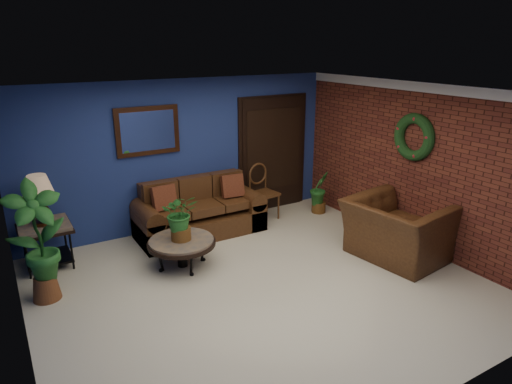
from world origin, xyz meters
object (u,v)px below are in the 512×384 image
side_chair (262,188)px  armchair (397,230)px  coffee_table (182,243)px  end_table (45,234)px  sofa (198,215)px  table_lamp (39,194)px

side_chair → armchair: side_chair is taller
coffee_table → end_table: size_ratio=1.37×
end_table → side_chair: 3.61m
side_chair → armchair: size_ratio=0.74×
sofa → coffee_table: sofa is taller
table_lamp → side_chair: bearing=1.2°
end_table → table_lamp: (-0.00, 0.00, 0.59)m
sofa → side_chair: bearing=2.0°
end_table → armchair: (4.45, -2.34, -0.05)m
sofa → end_table: size_ratio=2.95×
end_table → table_lamp: 0.59m
end_table → armchair: size_ratio=0.52×
coffee_table → sofa: bearing=55.3°
sofa → coffee_table: (-0.70, -1.01, 0.05)m
end_table → side_chair: (3.60, 0.07, 0.07)m
end_table → armchair: bearing=-27.7°
end_table → side_chair: size_ratio=0.70×
sofa → table_lamp: bearing=-179.3°
coffee_table → armchair: 3.13m
side_chair → armchair: 2.56m
end_table → sofa: bearing=0.7°
coffee_table → end_table: end_table is taller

